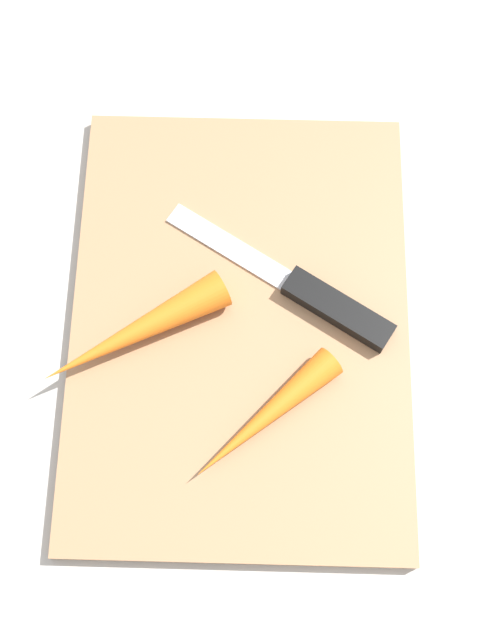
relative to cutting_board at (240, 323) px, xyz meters
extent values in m
plane|color=#ADA8A0|center=(0.00, 0.00, -0.01)|extent=(1.40, 1.40, 0.00)
cube|color=#99704C|center=(0.00, 0.00, 0.00)|extent=(0.36, 0.26, 0.01)
cube|color=#B7B7BC|center=(-0.06, -0.01, 0.01)|extent=(0.07, 0.10, 0.00)
cube|color=black|center=(-0.01, 0.07, 0.01)|extent=(0.07, 0.09, 0.01)
cone|color=orange|center=(0.02, -0.08, 0.02)|extent=(0.10, 0.14, 0.03)
cone|color=orange|center=(0.08, 0.02, 0.02)|extent=(0.11, 0.11, 0.02)
camera|label=1|loc=(0.20, 0.01, 0.59)|focal=44.95mm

